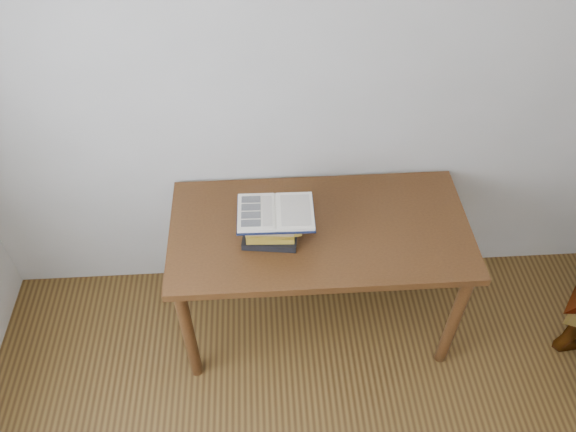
{
  "coord_description": "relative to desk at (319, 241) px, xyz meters",
  "views": [
    {
      "loc": [
        -0.29,
        -0.38,
        2.69
      ],
      "look_at": [
        -0.19,
        1.23,
        1.0
      ],
      "focal_mm": 35.0,
      "sensor_mm": 36.0,
      "label": 1
    }
  ],
  "objects": [
    {
      "name": "open_book",
      "position": [
        -0.21,
        -0.05,
        0.27
      ],
      "size": [
        0.34,
        0.24,
        0.03
      ],
      "rotation": [
        0.0,
        0.0,
        -0.02
      ],
      "color": "black",
      "rests_on": "book_stack"
    },
    {
      "name": "book_stack",
      "position": [
        -0.23,
        -0.04,
        0.18
      ],
      "size": [
        0.27,
        0.22,
        0.16
      ],
      "color": "black",
      "rests_on": "desk"
    },
    {
      "name": "desk",
      "position": [
        0.0,
        0.0,
        0.0
      ],
      "size": [
        1.41,
        0.71,
        0.76
      ],
      "color": "#4A2B12",
      "rests_on": "ground"
    }
  ]
}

